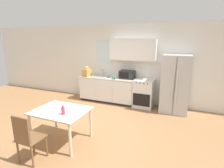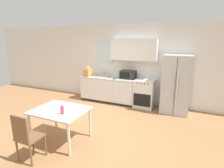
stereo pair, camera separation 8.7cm
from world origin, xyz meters
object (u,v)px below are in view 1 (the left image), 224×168
coffee_mug (114,78)px  dining_table (61,114)px  refrigerator (175,84)px  dining_chair_near (26,136)px  oven_range (144,93)px  microwave (127,75)px  drink_bottle (63,110)px

coffee_mug → dining_table: coffee_mug is taller
refrigerator → dining_chair_near: bearing=-122.6°
refrigerator → dining_table: 3.44m
oven_range → refrigerator: 1.05m
coffee_mug → dining_table: bearing=-94.4°
dining_table → dining_chair_near: dining_chair_near is taller
coffee_mug → dining_table: size_ratio=0.11×
oven_range → dining_chair_near: dining_chair_near is taller
coffee_mug → dining_table: 2.56m
microwave → dining_table: microwave is taller
dining_table → drink_bottle: bearing=-38.5°
oven_range → dining_chair_near: 3.78m
oven_range → microwave: bearing=170.9°
oven_range → coffee_mug: bearing=-168.8°
oven_range → microwave: 0.84m
dining_chair_near → drink_bottle: drink_bottle is taller
microwave → dining_chair_near: microwave is taller
coffee_mug → drink_bottle: size_ratio=0.55×
oven_range → drink_bottle: bearing=-108.9°
oven_range → dining_table: 2.98m
refrigerator → drink_bottle: size_ratio=8.03×
dining_table → dining_chair_near: size_ratio=1.21×
refrigerator → coffee_mug: size_ratio=14.63×
coffee_mug → dining_chair_near: coffee_mug is taller
refrigerator → drink_bottle: 3.44m
oven_range → refrigerator: refrigerator is taller
coffee_mug → oven_range: bearing=11.2°
coffee_mug → dining_chair_near: size_ratio=0.13×
coffee_mug → dining_chair_near: bearing=-94.9°
coffee_mug → microwave: bearing=38.2°
dining_table → drink_bottle: 0.31m
oven_range → coffee_mug: size_ratio=7.63×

